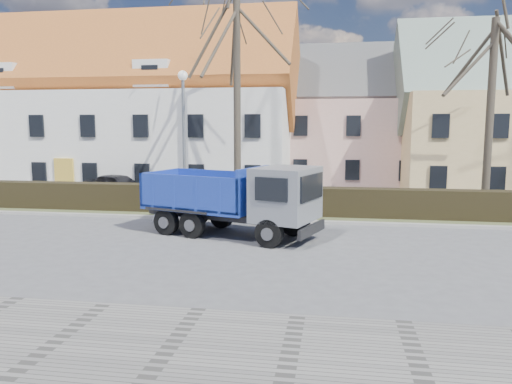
% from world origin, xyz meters
% --- Properties ---
extents(ground, '(120.00, 120.00, 0.00)m').
position_xyz_m(ground, '(0.00, 0.00, 0.00)').
color(ground, '#505053').
extents(sidewalk_near, '(80.00, 5.00, 0.08)m').
position_xyz_m(sidewalk_near, '(0.00, -8.50, 0.04)').
color(sidewalk_near, slate).
rests_on(sidewalk_near, ground).
extents(curb_far, '(80.00, 0.30, 0.12)m').
position_xyz_m(curb_far, '(0.00, 4.60, 0.06)').
color(curb_far, gray).
rests_on(curb_far, ground).
extents(grass_strip, '(80.00, 3.00, 0.10)m').
position_xyz_m(grass_strip, '(0.00, 6.20, 0.05)').
color(grass_strip, '#444C2B').
rests_on(grass_strip, ground).
extents(hedge, '(60.00, 0.90, 1.30)m').
position_xyz_m(hedge, '(0.00, 6.00, 0.65)').
color(hedge, black).
rests_on(hedge, ground).
extents(building_white, '(26.80, 10.80, 9.50)m').
position_xyz_m(building_white, '(-13.00, 16.00, 4.75)').
color(building_white, silver).
rests_on(building_white, ground).
extents(building_pink, '(10.80, 8.80, 8.00)m').
position_xyz_m(building_pink, '(4.00, 20.00, 4.00)').
color(building_pink, '#CE9E92').
rests_on(building_pink, ground).
extents(tree_1, '(9.20, 9.20, 12.65)m').
position_xyz_m(tree_1, '(-2.00, 8.50, 6.33)').
color(tree_1, '#362F25').
rests_on(tree_1, ground).
extents(tree_2, '(8.00, 8.00, 11.00)m').
position_xyz_m(tree_2, '(10.00, 8.50, 5.50)').
color(tree_2, '#362F25').
rests_on(tree_2, ground).
extents(dump_truck, '(7.41, 4.64, 2.78)m').
position_xyz_m(dump_truck, '(-1.16, 1.84, 1.39)').
color(dump_truck, navy).
rests_on(dump_truck, ground).
extents(streetlight, '(0.53, 0.53, 6.81)m').
position_xyz_m(streetlight, '(-4.34, 7.00, 3.41)').
color(streetlight, gray).
rests_on(streetlight, ground).
extents(cart_frame, '(0.79, 0.63, 0.64)m').
position_xyz_m(cart_frame, '(-4.71, 3.73, 0.32)').
color(cart_frame, silver).
rests_on(cart_frame, ground).
extents(parked_car_a, '(4.48, 2.87, 1.42)m').
position_xyz_m(parked_car_a, '(-9.24, 10.13, 0.71)').
color(parked_car_a, black).
rests_on(parked_car_a, ground).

